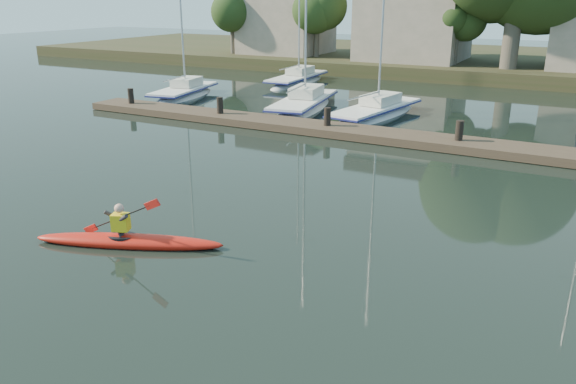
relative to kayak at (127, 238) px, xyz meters
The scene contains 8 objects.
ground 2.41m from the kayak, ahead, with size 160.00×160.00×0.00m, color black.
kayak is the anchor object (origin of this frame).
dock 13.98m from the kayak, 80.14° to the left, with size 34.00×2.00×1.80m.
sailboat_0 22.53m from the kayak, 124.31° to the left, with size 3.28×7.46×11.44m.
sailboat_1 18.98m from the kayak, 102.75° to the left, with size 3.48×8.88×14.15m.
sailboat_2 18.48m from the kayak, 89.73° to the left, with size 3.31×8.69×14.05m.
sailboat_5 28.68m from the kayak, 108.40° to the left, with size 2.36×8.62×14.15m.
shore 40.38m from the kayak, 84.29° to the left, with size 90.00×25.25×12.75m.
Camera 1 is at (7.44, -9.46, 6.08)m, focal length 35.00 mm.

